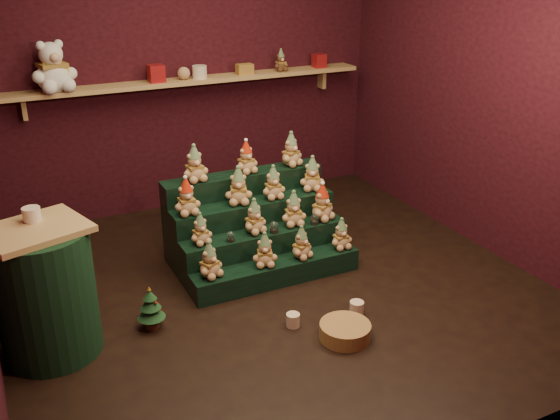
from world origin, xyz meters
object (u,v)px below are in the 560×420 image
mini_christmas_tree (151,308)px  snow_globe_a (231,237)px  wicker_basket (345,331)px  mug_left (293,320)px  brown_bear (281,60)px  side_table (45,292)px  mug_right (357,308)px  snow_globe_c (314,219)px  snow_globe_b (274,227)px  riser_tier_front (277,272)px  white_bear (51,60)px

mini_christmas_tree → snow_globe_a: bearing=25.7°
snow_globe_a → wicker_basket: 1.19m
mug_left → brown_bear: bearing=65.7°
side_table → mug_right: 2.15m
snow_globe_c → mini_christmas_tree: size_ratio=0.27×
side_table → mug_right: (2.05, -0.51, -0.39)m
snow_globe_b → brown_bear: (0.85, 1.60, 1.02)m
mini_christmas_tree → riser_tier_front: bearing=10.7°
snow_globe_b → mini_christmas_tree: (-1.13, -0.36, -0.25)m
side_table → mug_right: size_ratio=8.67×
mug_left → white_bear: (-1.11, 2.38, 1.54)m
side_table → white_bear: bearing=59.9°
white_bear → mini_christmas_tree: bearing=-95.4°
snow_globe_a → mini_christmas_tree: (-0.75, -0.36, -0.24)m
side_table → brown_bear: size_ratio=4.23×
snow_globe_b → mug_right: bearing=-72.8°
snow_globe_b → snow_globe_c: 0.37m
mug_right → white_bear: (-1.60, 2.45, 1.54)m
side_table → brown_bear: 3.41m
snow_globe_b → mug_right: snow_globe_b is taller
mini_christmas_tree → mug_left: size_ratio=3.43×
riser_tier_front → snow_globe_a: 0.47m
mug_right → snow_globe_a: bearing=127.0°
snow_globe_a → brown_bear: 2.26m
snow_globe_a → mini_christmas_tree: snow_globe_a is taller
mug_left → wicker_basket: (0.25, -0.29, 0.01)m
snow_globe_a → mug_left: snow_globe_a is taller
mini_christmas_tree → mug_right: size_ratio=3.21×
riser_tier_front → white_bear: white_bear is taller
side_table → snow_globe_b: bearing=-6.6°
white_bear → riser_tier_front: bearing=-65.5°
snow_globe_a → snow_globe_c: 0.74m
wicker_basket → mug_right: bearing=43.2°
mug_left → white_bear: white_bear is taller
snow_globe_c → side_table: 2.18m
snow_globe_b → mug_left: 0.89m
riser_tier_front → snow_globe_a: (-0.32, 0.16, 0.31)m
snow_globe_b → side_table: (-1.78, -0.33, 0.04)m
riser_tier_front → snow_globe_c: snow_globe_c is taller
snow_globe_b → snow_globe_c: size_ratio=1.06×
riser_tier_front → side_table: bearing=-174.3°
mini_christmas_tree → mug_right: (1.39, -0.48, -0.11)m
mug_left → brown_bear: brown_bear is taller
snow_globe_b → mug_right: (0.26, -0.85, -0.36)m
side_table → mini_christmas_tree: size_ratio=2.70×
snow_globe_b → side_table: size_ratio=0.11×
mug_left → brown_bear: 2.95m
side_table → wicker_basket: side_table is taller
mini_christmas_tree → mug_left: bearing=-24.8°
snow_globe_a → white_bear: size_ratio=0.15×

